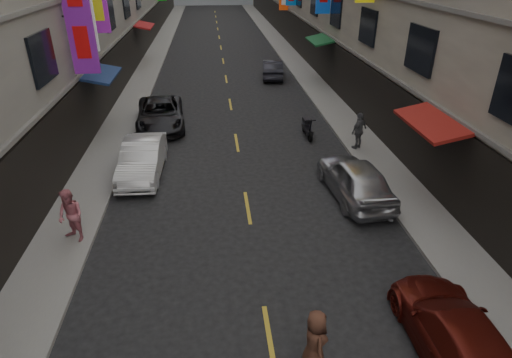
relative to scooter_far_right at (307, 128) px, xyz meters
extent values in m
cube|color=slate|center=(-9.52, 17.57, -0.38)|extent=(2.00, 90.00, 0.12)
cube|color=slate|center=(2.48, 17.57, -0.38)|extent=(2.00, 90.00, 0.12)
cube|color=black|center=(-10.47, 17.57, 1.06)|extent=(0.12, 85.50, 3.00)
cube|color=#66635E|center=(-10.46, 17.57, 2.76)|extent=(0.16, 90.00, 0.14)
cube|color=black|center=(3.43, 17.57, 1.06)|extent=(0.12, 85.50, 3.00)
cube|color=#66635E|center=(3.42, 17.57, 2.76)|extent=(0.16, 90.00, 0.14)
cube|color=#61167B|center=(-9.89, -0.25, 5.35)|extent=(1.07, 0.18, 4.66)
cylinder|color=black|center=(-9.94, -0.25, 5.35)|extent=(1.17, 0.08, 0.08)
cube|color=silver|center=(-10.06, 1.64, 5.13)|extent=(0.72, 0.18, 3.08)
cylinder|color=black|center=(-10.11, 1.64, 5.13)|extent=(0.82, 0.08, 0.08)
cube|color=maroon|center=(2.78, -6.43, 2.56)|extent=(1.39, 3.20, 0.41)
cube|color=navy|center=(-9.82, 1.57, 2.56)|extent=(1.39, 3.20, 0.41)
cube|color=#155127|center=(2.78, 9.57, 2.56)|extent=(1.39, 3.20, 0.41)
cube|color=maroon|center=(-9.82, 17.57, 2.56)|extent=(1.39, 3.20, 0.41)
cube|color=gold|center=(-3.52, -12.43, -0.44)|extent=(0.12, 2.20, 0.01)
cube|color=gold|center=(-3.52, -6.43, -0.44)|extent=(0.12, 2.20, 0.01)
cube|color=gold|center=(-3.52, -0.43, -0.44)|extent=(0.12, 2.20, 0.01)
cube|color=gold|center=(-3.52, 5.57, -0.44)|extent=(0.12, 2.20, 0.01)
cube|color=gold|center=(-3.52, 11.57, -0.44)|extent=(0.12, 2.20, 0.01)
cube|color=gold|center=(-3.52, 17.57, -0.44)|extent=(0.12, 2.20, 0.01)
cube|color=gold|center=(-3.52, 23.57, -0.44)|extent=(0.12, 2.20, 0.01)
cube|color=gold|center=(-3.52, 29.57, -0.44)|extent=(0.12, 2.20, 0.01)
cube|color=gold|center=(-3.52, 35.57, -0.44)|extent=(0.12, 2.20, 0.01)
cube|color=gold|center=(-3.52, 41.57, -0.44)|extent=(0.12, 2.20, 0.01)
cube|color=gold|center=(-3.52, 47.57, -0.44)|extent=(0.12, 2.20, 0.01)
cube|color=gold|center=(-3.52, 53.57, -0.44)|extent=(0.12, 2.20, 0.01)
cylinder|color=black|center=(0.01, -0.68, -0.19)|extent=(0.13, 0.50, 0.50)
cylinder|color=black|center=(-0.01, 0.62, -0.19)|extent=(0.13, 0.50, 0.50)
cube|color=black|center=(0.00, -0.03, -0.04)|extent=(0.32, 1.30, 0.18)
cube|color=black|center=(0.00, 0.22, 0.31)|extent=(0.33, 0.55, 0.22)
cylinder|color=black|center=(0.01, -0.58, 0.26)|extent=(0.09, 0.36, 0.88)
cylinder|color=black|center=(0.01, -0.58, 0.61)|extent=(0.50, 0.07, 0.06)
imported|color=silver|center=(-7.52, -3.40, 0.27)|extent=(1.62, 4.36, 1.42)
imported|color=black|center=(-7.31, 2.13, 0.26)|extent=(2.77, 5.26, 1.41)
imported|color=#5D1610|center=(0.48, -13.29, 0.19)|extent=(1.88, 4.41, 1.27)
imported|color=#B5B5BA|center=(0.48, -6.05, 0.31)|extent=(2.12, 4.53, 1.50)
imported|color=#26262D|center=(-0.12, 11.52, 0.22)|extent=(1.85, 4.13, 1.32)
imported|color=#C46872|center=(-9.04, -7.97, 0.54)|extent=(1.02, 0.97, 1.73)
imported|color=#555557|center=(1.94, -1.92, 0.53)|extent=(1.14, 1.04, 1.70)
imported|color=#4D2C1F|center=(-2.69, -13.27, 0.36)|extent=(0.60, 0.83, 1.60)
camera|label=1|loc=(-4.59, -19.46, 7.56)|focal=30.00mm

